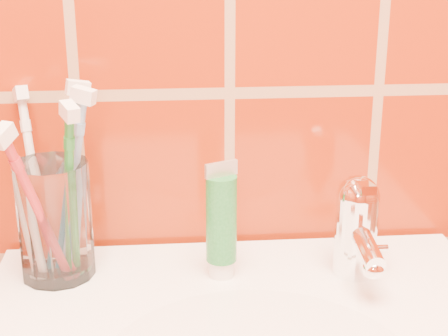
{
  "coord_description": "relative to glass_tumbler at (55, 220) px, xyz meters",
  "views": [
    {
      "loc": [
        -0.08,
        0.4,
        1.23
      ],
      "look_at": [
        -0.02,
        1.08,
        0.99
      ],
      "focal_mm": 55.0,
      "sensor_mm": 36.0,
      "label": 1
    }
  ],
  "objects": [
    {
      "name": "glass_tumbler",
      "position": [
        0.0,
        0.0,
        0.0
      ],
      "size": [
        0.11,
        0.11,
        0.14
      ],
      "primitive_type": "cylinder",
      "rotation": [
        0.0,
        0.0,
        -0.41
      ],
      "color": "white",
      "rests_on": "pedestal_sink"
    },
    {
      "name": "toothpaste_tube",
      "position": [
        0.19,
        -0.02,
        -0.0
      ],
      "size": [
        0.04,
        0.04,
        0.14
      ],
      "rotation": [
        0.0,
        0.0,
        0.43
      ],
      "color": "white",
      "rests_on": "pedestal_sink"
    },
    {
      "name": "faucet",
      "position": [
        0.34,
        -0.03,
        -0.0
      ],
      "size": [
        0.05,
        0.11,
        0.12
      ],
      "color": "white",
      "rests_on": "pedestal_sink"
    },
    {
      "name": "toothbrush_0",
      "position": [
        0.02,
        0.02,
        0.04
      ],
      "size": [
        0.09,
        0.08,
        0.23
      ],
      "primitive_type": null,
      "rotation": [
        0.19,
        0.0,
        1.89
      ],
      "color": "navy",
      "rests_on": "glass_tumbler"
    },
    {
      "name": "toothbrush_1",
      "position": [
        -0.02,
        0.03,
        0.03
      ],
      "size": [
        0.11,
        0.17,
        0.23
      ],
      "primitive_type": null,
      "rotation": [
        0.36,
        0.0,
        -2.77
      ],
      "color": "silver",
      "rests_on": "glass_tumbler"
    },
    {
      "name": "toothbrush_2",
      "position": [
        -0.01,
        -0.04,
        0.03
      ],
      "size": [
        0.13,
        0.18,
        0.23
      ],
      "primitive_type": null,
      "rotation": [
        0.41,
        0.0,
        -0.49
      ],
      "color": "#AB242C",
      "rests_on": "glass_tumbler"
    },
    {
      "name": "toothbrush_3",
      "position": [
        0.02,
        0.0,
        0.04
      ],
      "size": [
        0.1,
        0.09,
        0.23
      ],
      "primitive_type": null,
      "rotation": [
        0.2,
        0.0,
        1.21
      ],
      "color": "#7DA6DF",
      "rests_on": "glass_tumbler"
    },
    {
      "name": "toothbrush_4",
      "position": [
        0.02,
        -0.01,
        0.04
      ],
      "size": [
        0.09,
        0.12,
        0.22
      ],
      "primitive_type": null,
      "rotation": [
        0.22,
        0.0,
        0.49
      ],
      "color": "#207A2D",
      "rests_on": "glass_tumbler"
    }
  ]
}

